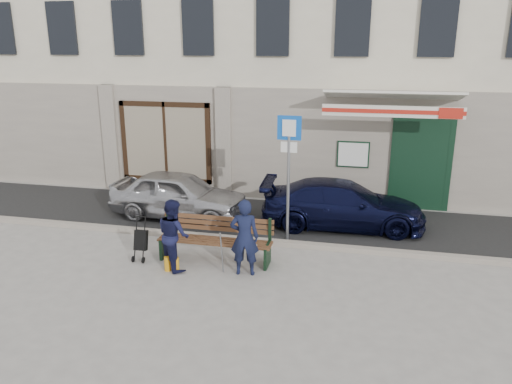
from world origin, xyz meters
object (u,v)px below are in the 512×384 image
(man, at_px, (245,237))
(woman, at_px, (174,234))
(car_silver, at_px, (179,195))
(parking_sign, at_px, (289,158))
(car_navy, at_px, (343,204))
(stroller, at_px, (141,241))
(bench, at_px, (213,240))

(man, bearing_deg, woman, -6.43)
(car_silver, height_order, parking_sign, parking_sign)
(car_silver, relative_size, woman, 2.46)
(car_navy, height_order, woman, woman)
(car_navy, distance_m, stroller, 4.97)
(car_navy, xyz_separation_m, man, (-1.73, -3.09, 0.20))
(parking_sign, xyz_separation_m, bench, (-1.34, -1.48, -1.50))
(stroller, bearing_deg, bench, 8.51)
(stroller, bearing_deg, woman, -18.08)
(parking_sign, height_order, woman, parking_sign)
(parking_sign, bearing_deg, man, -102.73)
(parking_sign, relative_size, bench, 1.21)
(car_silver, height_order, woman, woman)
(bench, xyz_separation_m, woman, (-0.65, -0.52, 0.27))
(car_navy, distance_m, man, 3.55)
(man, height_order, stroller, man)
(bench, relative_size, man, 1.55)
(parking_sign, distance_m, woman, 3.08)
(parking_sign, bearing_deg, woman, -132.05)
(bench, bearing_deg, parking_sign, 47.82)
(parking_sign, distance_m, man, 2.34)
(car_silver, xyz_separation_m, man, (2.48, -2.88, 0.16))
(man, xyz_separation_m, stroller, (-2.30, 0.20, -0.37))
(bench, relative_size, woman, 1.64)
(car_navy, bearing_deg, stroller, 122.55)
(car_navy, xyz_separation_m, woman, (-3.18, -3.15, 0.15))
(man, bearing_deg, car_silver, -58.00)
(car_navy, distance_m, woman, 4.48)
(car_silver, distance_m, bench, 2.95)
(parking_sign, bearing_deg, car_navy, 46.99)
(car_silver, bearing_deg, parking_sign, -103.27)
(man, bearing_deg, car_navy, -127.90)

